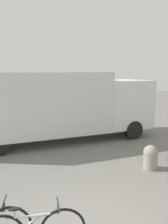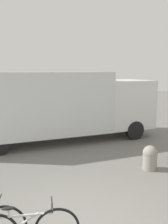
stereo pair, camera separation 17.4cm
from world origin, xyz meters
name	(u,v)px [view 2 (the right image)]	position (x,y,z in m)	size (l,w,h in m)	color
delivery_truck	(59,104)	(0.36, 6.32, 1.59)	(8.38, 3.73, 2.91)	silver
bollard_near_bench	(150,157)	(2.72, 2.56, 0.39)	(0.44, 0.44, 0.74)	gray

